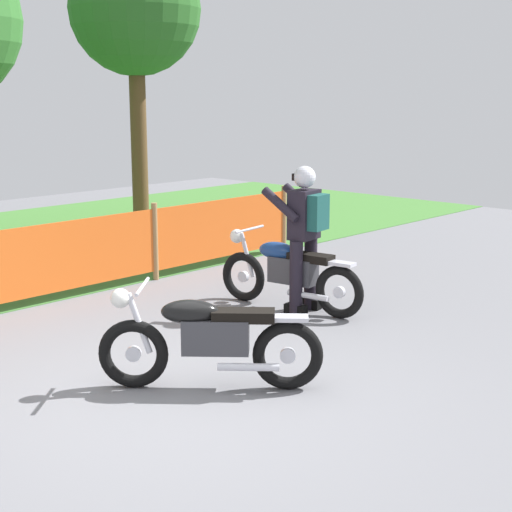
% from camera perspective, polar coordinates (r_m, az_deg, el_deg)
% --- Properties ---
extents(ground, '(24.00, 24.00, 0.02)m').
position_cam_1_polar(ground, '(6.62, -6.88, -10.37)').
color(ground, slate).
extents(tree_rightmost, '(2.21, 2.21, 4.96)m').
position_cam_1_polar(tree_rightmost, '(13.72, -8.89, 17.31)').
color(tree_rightmost, brown).
rests_on(tree_rightmost, ground).
extents(motorcycle_lead, '(1.35, 1.52, 0.91)m').
position_cam_1_polar(motorcycle_lead, '(6.63, -3.50, -6.11)').
color(motorcycle_lead, black).
rests_on(motorcycle_lead, ground).
extents(motorcycle_trailing, '(0.57, 1.92, 0.91)m').
position_cam_1_polar(motorcycle_trailing, '(9.03, 2.40, -1.20)').
color(motorcycle_trailing, black).
rests_on(motorcycle_trailing, ground).
extents(rider_trailing, '(0.61, 0.73, 1.69)m').
position_cam_1_polar(rider_trailing, '(8.82, 3.59, 1.85)').
color(rider_trailing, black).
rests_on(rider_trailing, ground).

